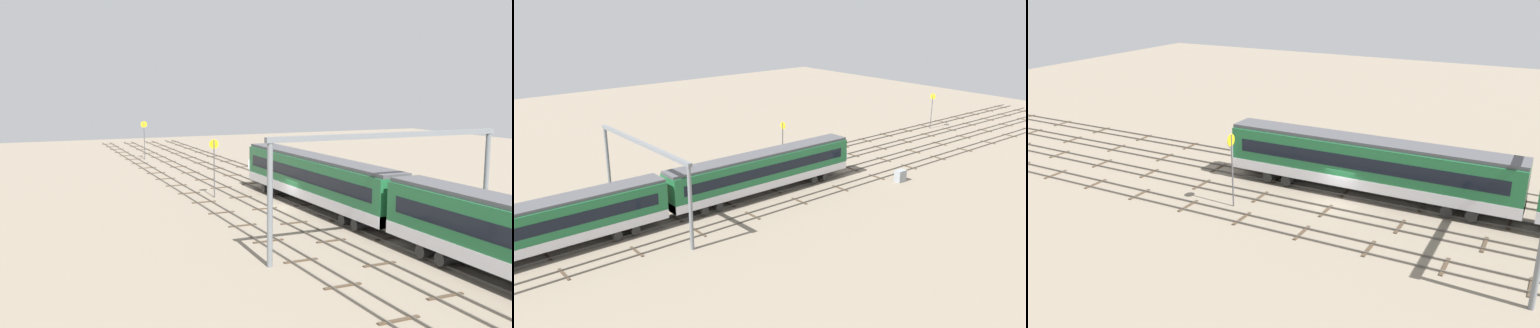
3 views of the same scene
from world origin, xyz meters
The scene contains 7 objects.
ground_plane centered at (0.00, 0.00, 0.00)m, with size 151.47×151.47×0.00m, color gray.
track_near_foreground centered at (0.00, -6.34, 0.07)m, with size 135.47×2.40×0.16m.
track_with_train centered at (0.00, -2.11, 0.07)m, with size 135.47×2.40×0.16m.
track_middle centered at (0.00, 2.11, 0.07)m, with size 135.47×2.40×0.16m.
track_second_far centered at (0.00, 6.34, 0.07)m, with size 135.47×2.40×0.16m.
speed_sign_mid_trackside centered at (6.88, 4.61, 3.84)m, with size 0.14×0.96×5.94m.
relay_cabinet centered at (13.93, -9.13, 0.71)m, with size 1.32×0.87×1.42m.
Camera 3 is at (-15.16, 37.64, 17.62)m, focal length 38.19 mm.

